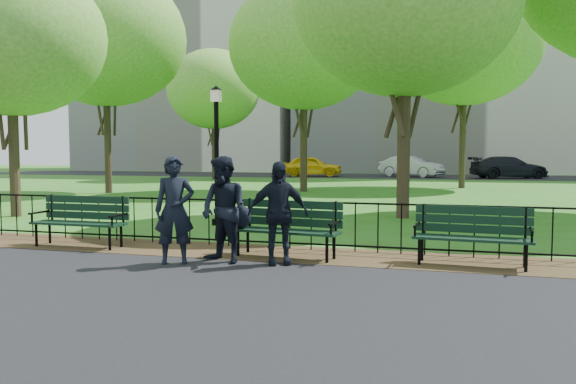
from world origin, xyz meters
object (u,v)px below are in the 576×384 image
(tree_far_e, at_px, (465,40))
(sedan_dark, at_px, (509,167))
(person_left, at_px, (175,210))
(sedan_silver, at_px, (411,166))
(park_bench_main, at_px, (272,221))
(lamppost, at_px, (217,150))
(tree_near_e, at_px, (406,0))
(person_mid, at_px, (224,210))
(taxi, at_px, (311,166))
(tree_near_w, at_px, (10,37))
(park_bench_right_a, at_px, (472,229))
(person_right, at_px, (278,213))
(park_bench_left_a, at_px, (82,216))
(tree_far_c, at_px, (304,46))
(tree_mid_w, at_px, (105,38))
(tree_far_w, at_px, (213,89))

(tree_far_e, xyz_separation_m, sedan_dark, (3.44, 11.96, -6.56))
(tree_far_e, relative_size, person_left, 6.17)
(person_left, xyz_separation_m, sedan_silver, (1.74, 33.86, -0.09))
(park_bench_main, xyz_separation_m, lamppost, (-2.56, 3.68, 1.22))
(tree_near_e, relative_size, person_mid, 4.91)
(tree_near_e, distance_m, taxi, 27.19)
(tree_near_w, bearing_deg, tree_far_e, 53.36)
(park_bench_right_a, xyz_separation_m, tree_near_w, (-11.92, 3.78, 4.35))
(person_right, relative_size, sedan_dark, 0.31)
(sedan_silver, bearing_deg, lamppost, -161.32)
(person_left, height_order, sedan_dark, person_left)
(taxi, distance_m, sedan_dark, 13.89)
(tree_near_e, xyz_separation_m, sedan_silver, (-1.28, 26.40, -5.03))
(tree_near_e, bearing_deg, park_bench_right_a, -76.54)
(lamppost, distance_m, tree_near_w, 6.86)
(tree_far_e, bearing_deg, person_left, -102.94)
(park_bench_right_a, height_order, person_right, person_right)
(person_left, bearing_deg, park_bench_left_a, 132.87)
(park_bench_main, distance_m, sedan_silver, 32.86)
(park_bench_left_a, relative_size, park_bench_right_a, 1.01)
(person_right, xyz_separation_m, sedan_dark, (6.77, 33.02, -0.06))
(park_bench_right_a, height_order, tree_near_e, tree_near_e)
(person_right, bearing_deg, tree_near_e, 54.28)
(person_mid, xyz_separation_m, sedan_dark, (7.64, 33.13, -0.10))
(tree_near_w, distance_m, person_left, 9.74)
(person_right, bearing_deg, sedan_silver, 65.42)
(person_mid, distance_m, sedan_silver, 33.60)
(lamppost, bearing_deg, sedan_silver, 84.14)
(park_bench_left_a, bearing_deg, sedan_silver, 83.43)
(person_right, height_order, sedan_dark, person_right)
(tree_far_c, relative_size, person_right, 5.84)
(tree_mid_w, bearing_deg, park_bench_main, -47.68)
(lamppost, xyz_separation_m, person_right, (2.85, -4.29, -1.02))
(park_bench_left_a, relative_size, tree_far_e, 0.17)
(tree_mid_w, xyz_separation_m, person_mid, (10.90, -13.34, -5.88))
(park_bench_right_a, relative_size, tree_far_e, 0.17)
(taxi, bearing_deg, park_bench_main, -175.20)
(tree_mid_w, height_order, tree_far_c, tree_mid_w)
(tree_mid_w, xyz_separation_m, tree_far_w, (-0.54, 13.02, -0.79))
(park_bench_left_a, relative_size, taxi, 0.40)
(park_bench_right_a, xyz_separation_m, lamppost, (-5.79, 3.56, 1.27))
(park_bench_main, xyz_separation_m, park_bench_right_a, (3.23, 0.12, -0.05))
(person_mid, bearing_deg, person_right, 30.17)
(park_bench_main, xyz_separation_m, tree_far_w, (-12.03, 25.64, 5.33))
(tree_far_w, bearing_deg, park_bench_right_a, -59.13)
(lamppost, distance_m, tree_far_c, 13.09)
(park_bench_right_a, distance_m, person_mid, 3.92)
(park_bench_main, height_order, sedan_dark, sedan_dark)
(park_bench_main, xyz_separation_m, sedan_silver, (0.43, 32.86, 0.16))
(park_bench_right_a, bearing_deg, tree_far_c, 117.67)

